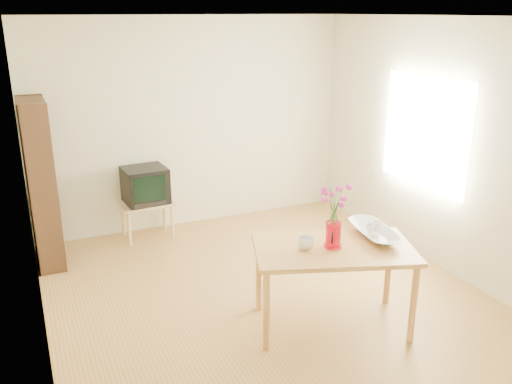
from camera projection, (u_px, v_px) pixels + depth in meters
name	position (u px, v px, depth m)	size (l,w,h in m)	color
room	(273.00, 169.00, 4.82)	(4.50, 4.50, 4.50)	#A07238
table	(333.00, 257.00, 4.59)	(1.51, 1.16, 0.75)	#B47D3D
tv_stand	(147.00, 207.00, 6.53)	(0.60, 0.45, 0.46)	tan
bookshelf	(42.00, 189.00, 5.75)	(0.28, 0.70, 1.80)	black
pitcher	(333.00, 236.00, 4.54)	(0.16, 0.20, 0.23)	red
flowers	(335.00, 203.00, 4.44)	(0.26, 0.26, 0.36)	#F73ABA
mug	(306.00, 243.00, 4.51)	(0.13, 0.13, 0.11)	white
bowl	(375.00, 214.00, 4.73)	(0.44, 0.44, 0.42)	white
teacup_a	(371.00, 219.00, 4.73)	(0.07, 0.07, 0.06)	white
teacup_b	(377.00, 216.00, 4.78)	(0.08, 0.08, 0.07)	white
television	(145.00, 184.00, 6.45)	(0.52, 0.49, 0.43)	black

